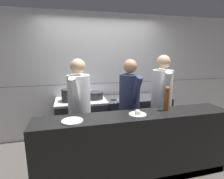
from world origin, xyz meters
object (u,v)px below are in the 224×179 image
Objects in this scene: chef_sous at (129,104)px; pepper_mill at (167,98)px; sauce_pot at (96,95)px; oven_range at (82,122)px; plated_dish_appetiser at (138,114)px; stock_pot at (69,95)px; plated_dish_main at (72,121)px; chef_head_cook at (79,107)px; chefs_knife at (118,100)px; chef_line at (161,100)px.

pepper_mill is at bearing -58.18° from chef_sous.
pepper_mill is (0.87, -1.11, 0.17)m from sauce_pot.
oven_range is 1.49m from plated_dish_appetiser.
stock_pot is 0.82× the size of pepper_mill.
plated_dish_main is 0.72× the size of pepper_mill.
pepper_mill is at bearing 11.11° from plated_dish_appetiser.
plated_dish_appetiser is 0.14× the size of chef_sous.
plated_dish_main is (0.03, -1.20, -0.05)m from stock_pot.
chef_head_cook reaches higher than oven_range.
oven_range is 0.84m from chefs_knife.
sauce_pot is 0.70m from chef_head_cook.
chef_head_cook is (0.15, -0.58, -0.08)m from stock_pot.
sauce_pot is 0.18× the size of chef_sous.
pepper_mill is 0.21× the size of chef_line.
sauce_pot is at bearing 2.96° from stock_pot.
chefs_knife is at bearing 50.61° from chef_head_cook.
chef_head_cook is (-0.74, 0.60, -0.04)m from plated_dish_appetiser.
sauce_pot is 0.84× the size of pepper_mill.
oven_range is 1.76m from pepper_mill.
plated_dish_appetiser is 0.14× the size of chef_head_cook.
plated_dish_appetiser is at bearing -21.39° from chef_head_cook.
plated_dish_main is 0.86m from plated_dish_appetiser.
chefs_knife is 1.43m from plated_dish_main.
plated_dish_appetiser is (0.86, 0.02, 0.01)m from plated_dish_main.
plated_dish_main is (-0.19, -1.24, 0.52)m from oven_range.
chef_sous reaches higher than pepper_mill.
plated_dish_main is at bearing -128.68° from chefs_knife.
chef_line reaches higher than chef_sous.
chef_line reaches higher than oven_range.
sauce_pot is 0.17× the size of chef_line.
chef_line reaches higher than sauce_pot.
chef_head_cook is at bearing -164.27° from chef_line.
plated_dish_main is at bearing -83.57° from chef_head_cook.
chef_sous is (0.95, 0.61, -0.04)m from plated_dish_main.
chefs_knife is 0.91m from chef_head_cook.
chef_line is (1.08, -0.60, -0.01)m from sauce_pot.
chef_sous is at bearing 32.49° from plated_dish_main.
oven_range is 4.10× the size of plated_dish_appetiser.
oven_range reaches higher than chefs_knife.
chef_sous is at bearing -31.37° from stock_pot.
chefs_knife is at bearing -9.70° from oven_range.
pepper_mill is at bearing -44.07° from oven_range.
sauce_pot is at bearing 120.68° from chef_sous.
chef_line reaches higher than plated_dish_appetiser.
chef_head_cook reaches higher than sauce_pot.
plated_dish_main is at bearing -98.58° from oven_range.
pepper_mill is at bearing 4.87° from plated_dish_main.
chef_sous is at bearing -52.64° from sauce_pot.
chef_head_cook is at bearing -147.21° from chefs_knife.
plated_dish_main reaches higher than chefs_knife.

